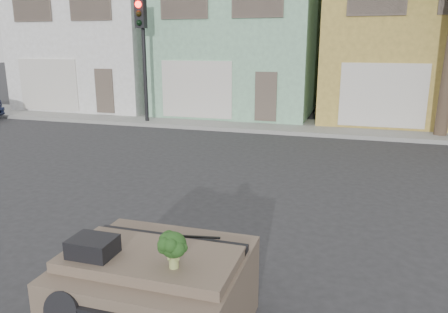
% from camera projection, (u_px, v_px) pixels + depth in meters
% --- Properties ---
extents(ground_plane, '(120.00, 120.00, 0.00)m').
position_uv_depth(ground_plane, '(230.00, 233.00, 7.98)').
color(ground_plane, '#303033').
rests_on(ground_plane, ground).
extents(sidewalk, '(40.00, 3.00, 0.15)m').
position_uv_depth(sidewalk, '(303.00, 127.00, 17.68)').
color(sidewalk, gray).
rests_on(sidewalk, ground).
extents(townhouse_white, '(7.20, 8.20, 7.55)m').
position_uv_depth(townhouse_white, '(110.00, 35.00, 23.57)').
color(townhouse_white, white).
rests_on(townhouse_white, ground).
extents(townhouse_mint, '(7.20, 8.20, 7.55)m').
position_uv_depth(townhouse_mint, '(245.00, 35.00, 21.44)').
color(townhouse_mint, '#87BE98').
rests_on(townhouse_mint, ground).
extents(townhouse_tan, '(7.20, 8.20, 7.55)m').
position_uv_depth(townhouse_tan, '(409.00, 34.00, 19.31)').
color(townhouse_tan, '#B99C46').
rests_on(townhouse_tan, ground).
extents(traffic_signal, '(0.40, 0.40, 5.10)m').
position_uv_depth(traffic_signal, '(144.00, 64.00, 17.97)').
color(traffic_signal, black).
rests_on(traffic_signal, ground).
extents(car_dashboard, '(2.00, 1.80, 1.12)m').
position_uv_depth(car_dashboard, '(158.00, 292.00, 5.06)').
color(car_dashboard, brown).
rests_on(car_dashboard, ground).
extents(instrument_hump, '(0.48, 0.38, 0.20)m').
position_uv_depth(instrument_hump, '(93.00, 247.00, 4.74)').
color(instrument_hump, black).
rests_on(instrument_hump, car_dashboard).
extents(wiper_arm, '(0.69, 0.15, 0.02)m').
position_uv_depth(wiper_arm, '(191.00, 237.00, 5.19)').
color(wiper_arm, black).
rests_on(wiper_arm, car_dashboard).
extents(broccoli, '(0.40, 0.40, 0.40)m').
position_uv_depth(broccoli, '(173.00, 250.00, 4.45)').
color(broccoli, '#1B3B14').
rests_on(broccoli, car_dashboard).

